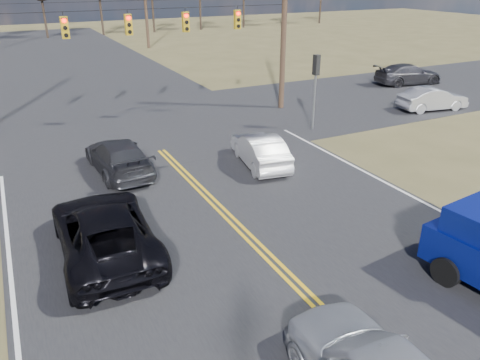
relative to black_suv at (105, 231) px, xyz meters
name	(u,v)px	position (x,y,z in m)	size (l,w,h in m)	color
ground	(356,345)	(4.17, -6.29, -0.78)	(160.00, 160.00, 0.00)	brown
road_main	(193,182)	(4.17, 3.71, -0.78)	(14.00, 120.00, 0.02)	#28282B
road_cross	(138,128)	(4.17, 11.71, -0.78)	(120.00, 12.00, 0.02)	#28282B
signal_gantry	(140,30)	(4.67, 11.50, 4.28)	(19.60, 4.83, 10.00)	#473323
utility_poles	(134,28)	(4.17, 10.71, 4.44)	(19.60, 58.32, 10.00)	#473323
treeline	(92,5)	(4.17, 20.67, 4.92)	(87.00, 117.80, 7.40)	#33261C
black_suv	(105,231)	(0.00, 0.00, 0.00)	(2.60, 5.65, 1.57)	black
white_car_queue	(260,150)	(7.46, 4.11, -0.10)	(1.45, 4.17, 1.37)	white
dgrey_car_queue	(118,157)	(1.84, 6.03, -0.09)	(1.96, 4.82, 1.40)	#323237
cross_car_east_near	(433,99)	(21.04, 7.15, -0.09)	(4.19, 1.46, 1.38)	#A6A8AE
cross_car_east_far	(408,74)	(25.08, 13.18, -0.04)	(5.11, 2.08, 1.48)	#323136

